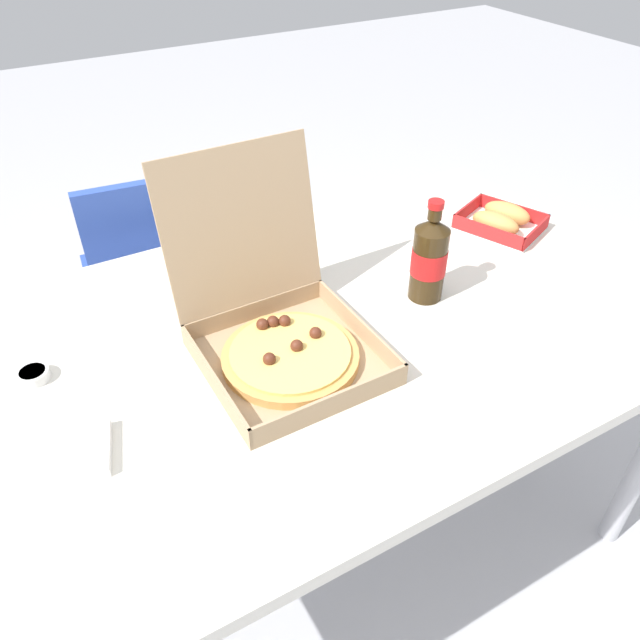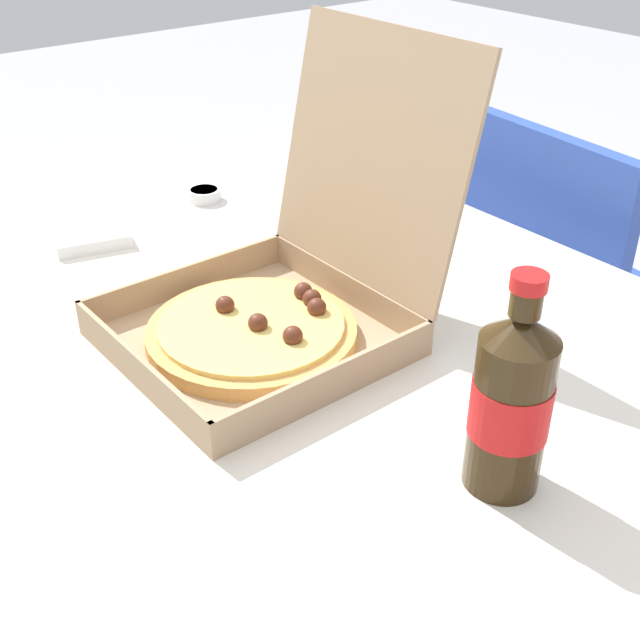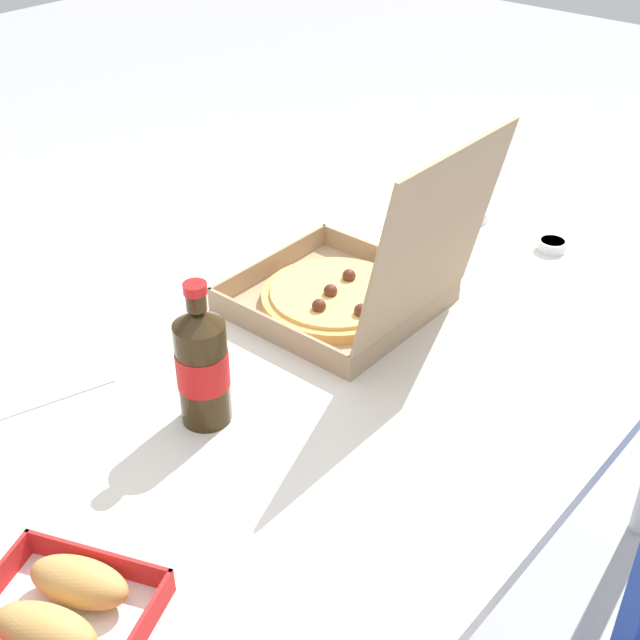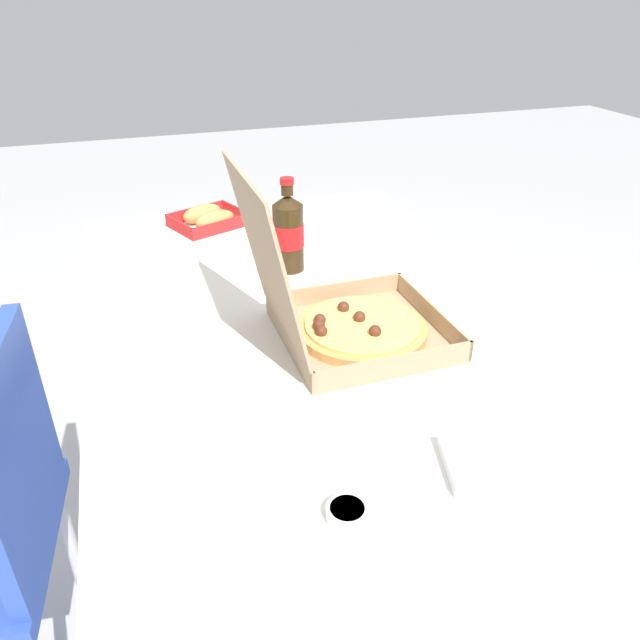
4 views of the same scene
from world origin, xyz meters
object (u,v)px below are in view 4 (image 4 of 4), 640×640
pizza_box_open (345,317)px  cola_bottle (288,232)px  paper_menu (375,238)px  dipping_sauce_cup (347,512)px  bread_side_box (209,219)px  napkin_pile (483,463)px

pizza_box_open → cola_bottle: pizza_box_open is taller
pizza_box_open → paper_menu: size_ratio=1.80×
cola_bottle → paper_menu: 0.31m
cola_bottle → dipping_sauce_cup: bearing=169.8°
bread_side_box → cola_bottle: cola_bottle is taller
pizza_box_open → paper_menu: pizza_box_open is taller
dipping_sauce_cup → bread_side_box: bearing=-0.0°
paper_menu → napkin_pile: (-0.86, 0.19, 0.01)m
dipping_sauce_cup → pizza_box_open: bearing=-19.8°
napkin_pile → bread_side_box: bearing=11.4°
cola_bottle → pizza_box_open: bearing=-177.8°
pizza_box_open → napkin_pile: size_ratio=3.44×
bread_side_box → cola_bottle: (-0.34, -0.14, 0.07)m
paper_menu → pizza_box_open: bearing=168.2°
pizza_box_open → cola_bottle: (0.35, 0.01, 0.04)m
bread_side_box → cola_bottle: bearing=-157.7°
bread_side_box → napkin_pile: bread_side_box is taller
pizza_box_open → bread_side_box: 0.70m
paper_menu → napkin_pile: bearing=-175.1°
paper_menu → napkin_pile: 0.88m
cola_bottle → bread_side_box: bearing=22.3°
paper_menu → dipping_sauce_cup: bearing=172.5°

